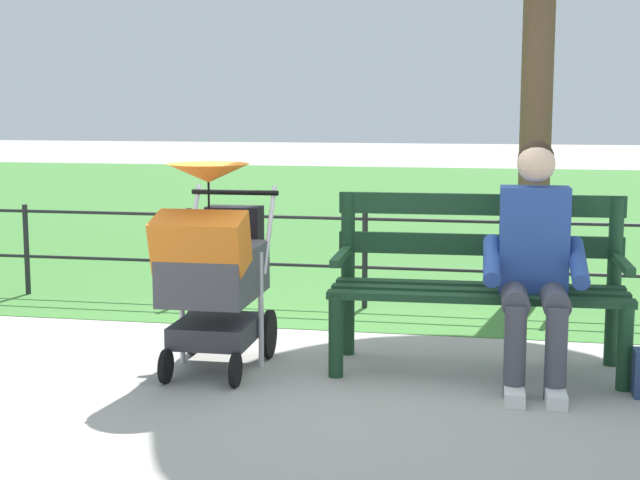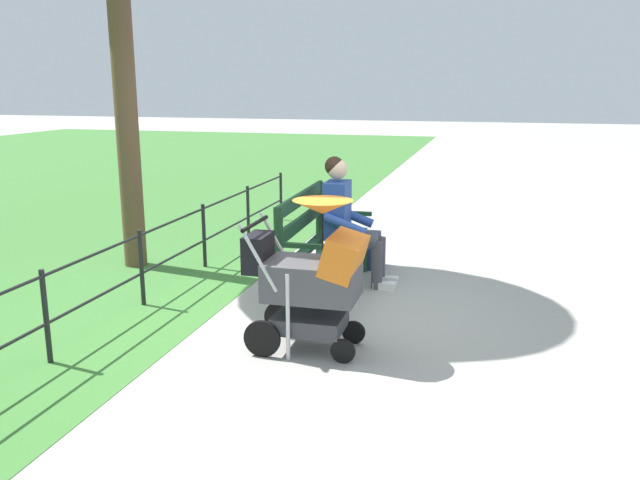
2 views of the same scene
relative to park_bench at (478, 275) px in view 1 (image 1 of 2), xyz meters
The scene contains 6 objects.
ground_plane 1.00m from the park_bench, ahead, with size 60.00×60.00×0.00m, color #9E9B93.
grass_lawn 8.74m from the park_bench, 84.47° to the right, with size 40.00×16.00×0.01m, color #3D7533.
park_bench is the anchor object (origin of this frame).
person_on_bench 0.40m from the park_bench, 142.77° to the left, with size 0.54×0.74×1.28m.
stroller 1.46m from the park_bench, 13.84° to the left, with size 0.52×0.90×1.15m.
park_fence 1.53m from the park_bench, 68.37° to the right, with size 7.91×0.04×0.70m.
Camera 1 is at (-0.97, 5.15, 1.47)m, focal length 53.59 mm.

